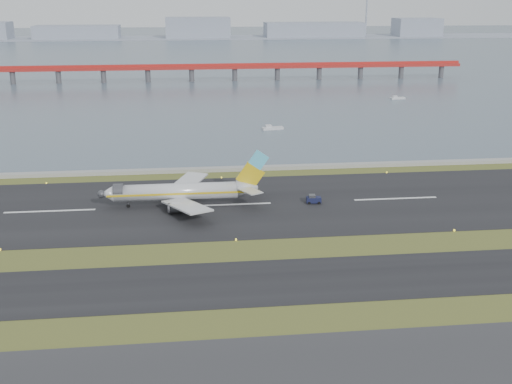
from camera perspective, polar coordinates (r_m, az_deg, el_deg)
ground at (r=120.16m, az=-1.49°, el=-5.66°), size 1000.00×1000.00×0.00m
taxiway_strip at (r=109.23m, az=-0.92°, el=-8.07°), size 1000.00×18.00×0.10m
runway_strip at (r=148.16m, az=-2.53°, el=-1.15°), size 1000.00×45.00×0.10m
seawall at (r=176.71m, az=-3.24°, el=2.04°), size 1000.00×2.50×1.00m
bay_water at (r=572.29m, az=-5.73°, el=12.46°), size 1400.00×800.00×1.30m
red_pier at (r=363.65m, az=-1.90°, el=10.99°), size 260.00×5.00×10.20m
far_shoreline at (r=731.79m, az=-4.89°, el=13.98°), size 1400.00×80.00×60.50m
airliner at (r=147.36m, az=-6.50°, el=0.04°), size 38.52×32.89×12.80m
pushback_tug at (r=149.36m, az=5.13°, el=-0.65°), size 3.47×2.18×2.15m
workboat_near at (r=231.12m, az=1.43°, el=5.71°), size 7.90×3.63×1.85m
workboat_far at (r=306.63m, az=12.44°, el=8.16°), size 7.22×3.35×1.69m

